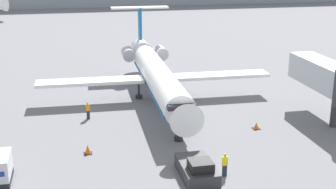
# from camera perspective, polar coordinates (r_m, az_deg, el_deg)

# --- Properties ---
(ground_plane) EXTENTS (600.00, 600.00, 0.00)m
(ground_plane) POSITION_cam_1_polar(r_m,az_deg,el_deg) (35.52, 3.92, -10.09)
(ground_plane) COLOR slate
(airplane_main) EXTENTS (26.44, 30.24, 8.95)m
(airplane_main) POSITION_cam_1_polar(r_m,az_deg,el_deg) (52.37, -1.46, 2.59)
(airplane_main) COLOR white
(airplane_main) RESTS_ON ground
(pushback_tug) EXTENTS (2.39, 4.63, 1.76)m
(pushback_tug) POSITION_cam_1_polar(r_m,az_deg,el_deg) (35.32, 3.56, -9.08)
(pushback_tug) COLOR #2D2D33
(pushback_tug) RESTS_ON ground
(worker_near_tug) EXTENTS (0.40, 0.26, 1.85)m
(worker_near_tug) POSITION_cam_1_polar(r_m,az_deg,el_deg) (35.55, 6.94, -8.40)
(worker_near_tug) COLOR #232838
(worker_near_tug) RESTS_ON ground
(worker_by_wing) EXTENTS (0.40, 0.25, 1.78)m
(worker_by_wing) POSITION_cam_1_polar(r_m,az_deg,el_deg) (47.57, -9.73, -1.88)
(worker_by_wing) COLOR #232838
(worker_by_wing) RESTS_ON ground
(traffic_cone_left) EXTENTS (0.69, 0.69, 0.79)m
(traffic_cone_left) POSITION_cam_1_polar(r_m,az_deg,el_deg) (39.77, -9.76, -6.62)
(traffic_cone_left) COLOR black
(traffic_cone_left) RESTS_ON ground
(traffic_cone_right) EXTENTS (0.71, 0.71, 0.65)m
(traffic_cone_right) POSITION_cam_1_polar(r_m,az_deg,el_deg) (45.29, 10.71, -3.77)
(traffic_cone_right) COLOR black
(traffic_cone_right) RESTS_ON ground
(jet_bridge) EXTENTS (3.20, 10.61, 6.19)m
(jet_bridge) POSITION_cam_1_polar(r_m,az_deg,el_deg) (48.17, 18.83, 2.04)
(jet_bridge) COLOR #2D2D33
(jet_bridge) RESTS_ON ground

